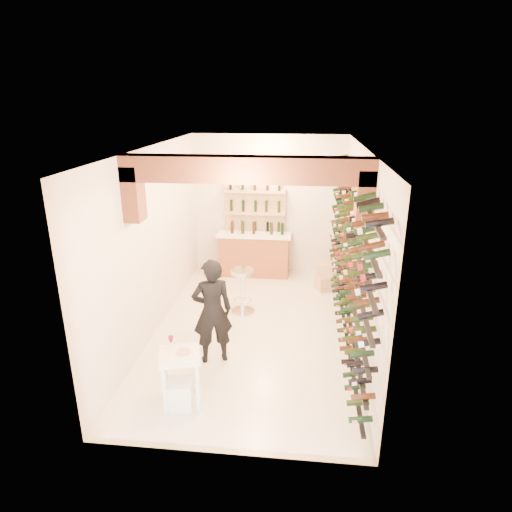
{
  "coord_description": "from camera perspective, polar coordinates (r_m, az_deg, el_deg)",
  "views": [
    {
      "loc": [
        0.8,
        -7.05,
        3.94
      ],
      "look_at": [
        0.0,
        0.3,
        1.3
      ],
      "focal_mm": 31.09,
      "sensor_mm": 36.0,
      "label": 1
    }
  ],
  "objects": [
    {
      "name": "ground",
      "position": [
        8.12,
        -0.23,
        -9.39
      ],
      "size": [
        6.0,
        6.0,
        0.0
      ],
      "primitive_type": "plane",
      "color": "silver",
      "rests_on": "ground"
    },
    {
      "name": "room_shell",
      "position": [
        7.04,
        -0.5,
        5.77
      ],
      "size": [
        3.52,
        6.02,
        3.21
      ],
      "color": "silver",
      "rests_on": "ground"
    },
    {
      "name": "wine_rack",
      "position": [
        7.48,
        11.48,
        0.6
      ],
      "size": [
        0.32,
        5.7,
        2.56
      ],
      "color": "black",
      "rests_on": "ground"
    },
    {
      "name": "back_counter",
      "position": [
        10.34,
        -0.24,
        0.4
      ],
      "size": [
        1.7,
        0.62,
        1.29
      ],
      "color": "#9C5330",
      "rests_on": "ground"
    },
    {
      "name": "back_shelving",
      "position": [
        10.38,
        -0.1,
        4.15
      ],
      "size": [
        1.4,
        0.31,
        2.73
      ],
      "color": "tan",
      "rests_on": "ground"
    },
    {
      "name": "tasting_table",
      "position": [
        6.12,
        -9.76,
        -13.39
      ],
      "size": [
        0.66,
        0.66,
        0.93
      ],
      "rotation": [
        0.0,
        0.0,
        0.29
      ],
      "color": "white",
      "rests_on": "ground"
    },
    {
      "name": "white_stool",
      "position": [
        6.29,
        -9.71,
        -17.16
      ],
      "size": [
        0.36,
        0.36,
        0.4
      ],
      "primitive_type": "cube",
      "rotation": [
        0.0,
        0.0,
        0.14
      ],
      "color": "white",
      "rests_on": "ground"
    },
    {
      "name": "person",
      "position": [
        6.88,
        -5.65,
        -7.1
      ],
      "size": [
        0.72,
        0.6,
        1.7
      ],
      "primitive_type": "imported",
      "rotation": [
        0.0,
        0.0,
        3.49
      ],
      "color": "black",
      "rests_on": "ground"
    },
    {
      "name": "chrome_barstool",
      "position": [
        8.5,
        -1.74,
        -4.11
      ],
      "size": [
        0.46,
        0.46,
        0.89
      ],
      "rotation": [
        0.0,
        0.0,
        0.22
      ],
      "color": "silver",
      "rests_on": "ground"
    },
    {
      "name": "crate_lower",
      "position": [
        9.8,
        9.25,
        -3.34
      ],
      "size": [
        0.62,
        0.53,
        0.31
      ],
      "primitive_type": "cube",
      "rotation": [
        0.0,
        0.0,
        0.39
      ],
      "color": "tan",
      "rests_on": "ground"
    },
    {
      "name": "crate_upper",
      "position": [
        9.7,
        9.34,
        -1.75
      ],
      "size": [
        0.53,
        0.42,
        0.27
      ],
      "primitive_type": "cube",
      "rotation": [
        0.0,
        0.0,
        -0.22
      ],
      "color": "tan",
      "rests_on": "crate_lower"
    }
  ]
}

